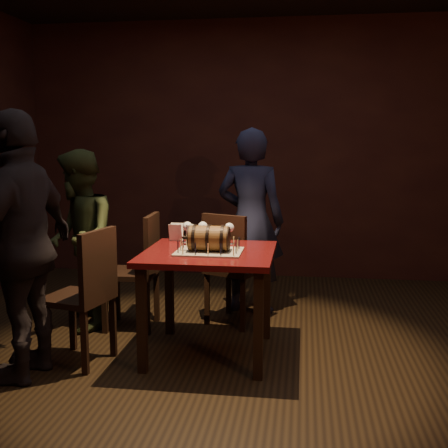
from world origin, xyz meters
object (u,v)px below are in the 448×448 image
at_px(person_left_rear, 79,240).
at_px(wine_glass_left, 187,227).
at_px(pub_table, 209,266).
at_px(pint_of_ale, 191,235).
at_px(person_left_front, 23,246).
at_px(wine_glass_right, 229,229).
at_px(chair_left_rear, 140,265).
at_px(chair_left_front, 87,289).
at_px(wine_glass_mid, 203,227).
at_px(barrel_cake, 209,238).
at_px(person_back, 251,221).
at_px(chair_back, 230,263).

bearing_deg(person_left_rear, wine_glass_left, 60.13).
height_order(pub_table, pint_of_ale, pint_of_ale).
bearing_deg(person_left_front, wine_glass_right, 129.42).
bearing_deg(pub_table, wine_glass_left, 126.48).
bearing_deg(person_left_rear, wine_glass_right, 61.54).
xyz_separation_m(chair_left_rear, person_left_rear, (-0.48, -0.08, 0.20)).
distance_m(chair_left_rear, chair_left_front, 0.78).
bearing_deg(pint_of_ale, wine_glass_mid, 54.29).
relative_size(barrel_cake, chair_left_front, 0.35).
distance_m(pub_table, wine_glass_mid, 0.39).
bearing_deg(wine_glass_left, barrel_cake, -56.84).
bearing_deg(wine_glass_mid, wine_glass_left, -169.22).
bearing_deg(wine_glass_right, person_back, 83.93).
xyz_separation_m(person_left_rear, person_left_front, (0.02, -0.94, 0.13)).
xyz_separation_m(chair_left_front, person_left_front, (-0.31, -0.24, 0.33)).
relative_size(pub_table, wine_glass_left, 5.59).
distance_m(wine_glass_left, wine_glass_mid, 0.12).
height_order(chair_left_rear, person_left_rear, person_left_rear).
distance_m(pint_of_ale, chair_back, 0.59).
distance_m(pub_table, person_left_rear, 1.20).
bearing_deg(person_back, pint_of_ale, 75.19).
xyz_separation_m(chair_back, person_back, (0.13, 0.41, 0.29)).
height_order(pub_table, wine_glass_right, wine_glass_right).
bearing_deg(pub_table, person_left_rear, 159.66).
bearing_deg(chair_back, person_left_front, -134.61).
xyz_separation_m(chair_left_front, person_left_rear, (-0.33, 0.70, 0.20)).
relative_size(barrel_cake, chair_back, 0.35).
height_order(barrel_cake, chair_back, barrel_cake).
bearing_deg(wine_glass_left, wine_glass_mid, 10.78).
relative_size(person_back, person_left_front, 0.95).
height_order(wine_glass_right, chair_left_front, chair_left_front).
bearing_deg(chair_left_rear, pub_table, -37.27).
relative_size(pint_of_ale, person_left_rear, 0.10).
height_order(barrel_cake, chair_left_front, barrel_cake).
bearing_deg(wine_glass_left, person_left_front, -137.59).
bearing_deg(wine_glass_left, wine_glass_right, -2.62).
distance_m(pub_table, chair_left_front, 0.85).
bearing_deg(wine_glass_mid, person_left_rear, 174.00).
height_order(wine_glass_mid, person_left_rear, person_left_rear).
height_order(chair_back, chair_left_rear, same).
relative_size(chair_back, chair_left_front, 1.00).
bearing_deg(barrel_cake, chair_left_front, -164.05).
height_order(wine_glass_left, wine_glass_right, same).
xyz_separation_m(wine_glass_mid, person_left_front, (-1.00, -0.83, -0.01)).
bearing_deg(chair_left_front, wine_glass_left, 44.40).
distance_m(pub_table, pint_of_ale, 0.33).
bearing_deg(person_left_front, chair_left_front, 134.30).
xyz_separation_m(barrel_cake, chair_left_rear, (-0.65, 0.54, -0.33)).
bearing_deg(wine_glass_left, pint_of_ale, -60.56).
height_order(wine_glass_mid, chair_left_front, chair_left_front).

